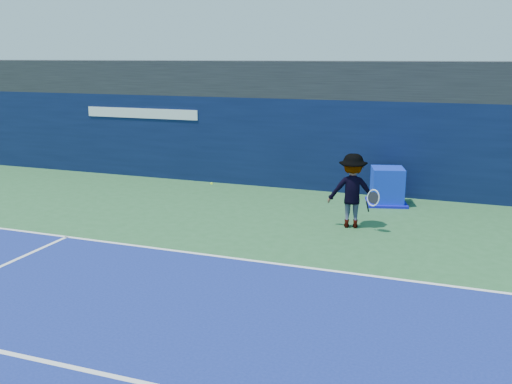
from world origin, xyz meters
TOP-DOWN VIEW (x-y plane):
  - ground at (0.00, 0.00)m, footprint 80.00×80.00m
  - baseline at (0.00, 3.00)m, footprint 24.00×0.10m
  - service_line at (0.00, -2.00)m, footprint 24.00×0.10m
  - stadium_band at (0.00, 11.50)m, footprint 36.00×3.00m
  - back_wall_assembly at (-0.00, 10.50)m, footprint 36.00×1.03m
  - equipment_cart at (1.98, 9.05)m, footprint 1.41×1.41m
  - tennis_player at (1.42, 6.31)m, footprint 1.45×0.95m
  - tennis_ball at (-2.23, 5.57)m, footprint 0.06×0.06m

SIDE VIEW (x-z plane):
  - ground at x=0.00m, z-range 0.00..0.00m
  - baseline at x=0.00m, z-range 0.01..0.01m
  - service_line at x=0.00m, z-range 0.01..0.01m
  - equipment_cart at x=1.98m, z-range -0.05..1.06m
  - tennis_player at x=1.42m, z-range 0.00..1.94m
  - tennis_ball at x=-2.23m, z-range 1.00..1.07m
  - back_wall_assembly at x=0.00m, z-range 0.00..3.00m
  - stadium_band at x=0.00m, z-range 3.00..4.20m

